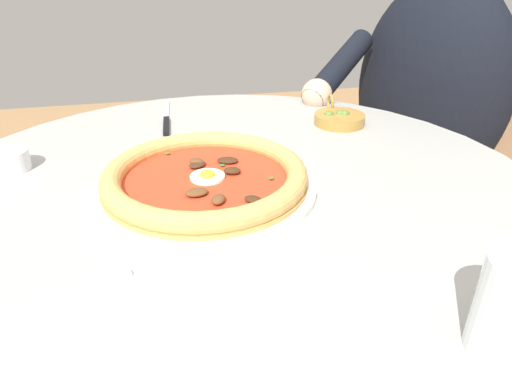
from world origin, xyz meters
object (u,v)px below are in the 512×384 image
object	(u,v)px
olive_pan	(339,118)
dining_table	(233,258)
cafe_chair_diner	(438,148)
fork_utensil	(43,302)
diner_person	(416,161)
ramekin_capers	(9,160)
pizza_on_plate	(206,179)
steak_knife	(166,121)

from	to	relation	value
olive_pan	dining_table	bearing A→B (deg)	39.22
olive_pan	cafe_chair_diner	size ratio (longest dim) A/B	0.15
fork_utensil	diner_person	bearing A→B (deg)	-141.85
dining_table	fork_utensil	distance (m)	0.34
ramekin_capers	diner_person	size ratio (longest dim) A/B	0.05
fork_utensil	pizza_on_plate	bearing A→B (deg)	-132.41
ramekin_capers	diner_person	world-z (taller)	diner_person
diner_person	cafe_chair_diner	bearing A→B (deg)	-145.48
fork_utensil	cafe_chair_diner	bearing A→B (deg)	-142.30
fork_utensil	cafe_chair_diner	xyz separation A→B (m)	(-0.93, -0.72, -0.21)
ramekin_capers	olive_pan	bearing A→B (deg)	-171.12
dining_table	steak_knife	xyz separation A→B (m)	(0.08, -0.29, 0.14)
steak_knife	olive_pan	bearing A→B (deg)	166.57
ramekin_capers	fork_utensil	world-z (taller)	ramekin_capers
pizza_on_plate	fork_utensil	bearing A→B (deg)	47.59
fork_utensil	olive_pan	bearing A→B (deg)	-138.14
steak_knife	cafe_chair_diner	size ratio (longest dim) A/B	0.25
pizza_on_plate	steak_knife	xyz separation A→B (m)	(0.04, -0.31, -0.02)
ramekin_capers	olive_pan	distance (m)	0.59
dining_table	fork_utensil	world-z (taller)	fork_utensil
dining_table	cafe_chair_diner	bearing A→B (deg)	-144.79
cafe_chair_diner	ramekin_capers	bearing A→B (deg)	20.25
ramekin_capers	diner_person	xyz separation A→B (m)	(-0.92, -0.30, -0.22)
dining_table	diner_person	xyz separation A→B (m)	(-0.59, -0.42, -0.06)
pizza_on_plate	cafe_chair_diner	world-z (taller)	cafe_chair_diner
dining_table	steak_knife	distance (m)	0.33
dining_table	ramekin_capers	size ratio (longest dim) A/B	15.44
ramekin_capers	cafe_chair_diner	size ratio (longest dim) A/B	0.07
ramekin_capers	fork_utensil	bearing A→B (deg)	107.88
steak_knife	fork_utensil	xyz separation A→B (m)	(0.14, 0.51, -0.00)
dining_table	pizza_on_plate	bearing A→B (deg)	25.91
pizza_on_plate	fork_utensil	xyz separation A→B (m)	(0.18, 0.20, -0.02)
steak_knife	cafe_chair_diner	world-z (taller)	cafe_chair_diner
steak_knife	olive_pan	distance (m)	0.35
pizza_on_plate	olive_pan	xyz separation A→B (m)	(-0.29, -0.23, -0.01)
pizza_on_plate	diner_person	xyz separation A→B (m)	(-0.63, -0.44, -0.22)
pizza_on_plate	cafe_chair_diner	distance (m)	0.94
dining_table	pizza_on_plate	world-z (taller)	pizza_on_plate
pizza_on_plate	steak_knife	world-z (taller)	pizza_on_plate
steak_knife	pizza_on_plate	bearing A→B (deg)	98.06
pizza_on_plate	steak_knife	size ratio (longest dim) A/B	1.45
steak_knife	cafe_chair_diner	distance (m)	0.85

